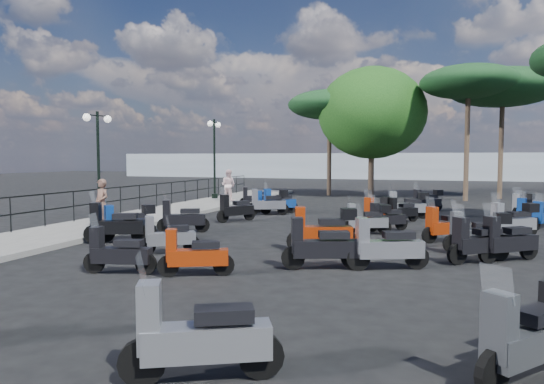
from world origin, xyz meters
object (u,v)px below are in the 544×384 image
(scooter_5, at_px, (254,198))
(scooter_28, at_px, (526,212))
(scooter_2, at_px, (115,225))
(scooter_12, at_px, (198,338))
(scooter_9, at_px, (235,209))
(scooter_13, at_px, (321,247))
(lamp_post_2, at_px, (214,153))
(scooter_16, at_px, (377,211))
(lamp_post_1, at_px, (98,158))
(scooter_4, at_px, (278,203))
(scooter_19, at_px, (386,247))
(scooter_7, at_px, (194,255))
(scooter_26, at_px, (478,233))
(scooter_15, at_px, (386,218))
(scooter_22, at_px, (402,211))
(scooter_20, at_px, (445,226))
(scooter_8, at_px, (168,237))
(scooter_10, at_px, (269,203))
(scooter_18, at_px, (529,335))
(scooter_30, at_px, (478,242))
(scooter_17, at_px, (407,206))
(pine_1, at_px, (503,88))
(scooter_23, at_px, (427,201))
(scooter_27, at_px, (513,221))
(scooter_31, at_px, (542,216))
(pine_2, at_px, (330,105))
(woman, at_px, (102,204))
(pedestrian_far, at_px, (228,185))
(scooter_25, at_px, (508,241))
(pine_0, at_px, (469,82))
(broadleaf_tree, at_px, (372,113))
(scooter_11, at_px, (270,203))
(scooter_1, at_px, (128,223))
(scooter_14, at_px, (323,230))
(scooter_3, at_px, (182,218))

(scooter_5, distance_m, scooter_28, 12.18)
(scooter_2, xyz_separation_m, scooter_12, (6.23, -6.98, -0.02))
(scooter_9, height_order, scooter_13, scooter_13)
(lamp_post_2, height_order, scooter_16, lamp_post_2)
(lamp_post_1, height_order, scooter_4, lamp_post_1)
(scooter_19, distance_m, scooter_28, 10.25)
(lamp_post_2, bearing_deg, scooter_7, -65.42)
(lamp_post_2, xyz_separation_m, scooter_26, (12.91, -11.77, -2.18))
(scooter_15, bearing_deg, scooter_13, 135.66)
(scooter_16, distance_m, scooter_22, 1.08)
(scooter_15, xyz_separation_m, scooter_20, (1.81, -1.62, 0.04))
(scooter_8, bearing_deg, scooter_10, -35.03)
(scooter_18, height_order, scooter_30, scooter_30)
(scooter_17, height_order, pine_1, pine_1)
(scooter_23, bearing_deg, scooter_10, 85.08)
(scooter_5, height_order, scooter_27, scooter_27)
(scooter_31, xyz_separation_m, pine_2, (-10.06, 12.46, 5.40))
(woman, relative_size, scooter_26, 0.97)
(pedestrian_far, bearing_deg, scooter_13, 127.72)
(scooter_2, xyz_separation_m, scooter_25, (10.26, 0.85, -0.03))
(scooter_7, xyz_separation_m, scooter_12, (2.26, -4.21, 0.06))
(pine_0, bearing_deg, scooter_2, -119.76)
(pine_1, distance_m, pine_2, 10.26)
(scooter_15, distance_m, scooter_30, 5.00)
(scooter_31, bearing_deg, scooter_16, 34.22)
(scooter_20, distance_m, pine_1, 18.32)
(scooter_13, height_order, scooter_15, scooter_13)
(broadleaf_tree, bearing_deg, lamp_post_1, -117.25)
(scooter_17, xyz_separation_m, pine_0, (2.70, 9.55, 6.13))
(broadleaf_tree, distance_m, pine_1, 7.66)
(scooter_11, xyz_separation_m, scooter_15, (5.43, -3.98, -0.01))
(scooter_23, bearing_deg, scooter_5, 57.23)
(broadleaf_tree, bearing_deg, scooter_4, -103.83)
(scooter_20, xyz_separation_m, scooter_27, (1.96, 1.39, 0.06))
(pine_1, bearing_deg, scooter_2, -121.45)
(scooter_23, bearing_deg, scooter_15, 134.97)
(scooter_1, bearing_deg, scooter_16, -95.98)
(scooter_15, bearing_deg, scooter_14, 126.55)
(scooter_4, bearing_deg, scooter_10, 121.73)
(scooter_30, bearing_deg, scooter_12, 117.26)
(scooter_30, bearing_deg, scooter_31, -59.64)
(scooter_20, height_order, scooter_31, scooter_20)
(scooter_8, xyz_separation_m, scooter_26, (7.45, 2.54, 0.09))
(scooter_12, height_order, pine_0, pine_0)
(scooter_5, bearing_deg, pine_2, -42.85)
(scooter_3, relative_size, scooter_14, 0.90)
(scooter_12, height_order, scooter_20, scooter_12)
(scooter_16, height_order, pine_2, pine_2)
(scooter_12, distance_m, scooter_16, 13.50)
(lamp_post_2, distance_m, broadleaf_tree, 10.25)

